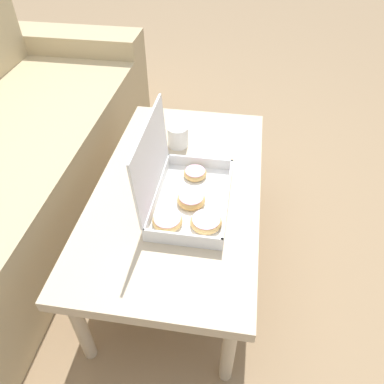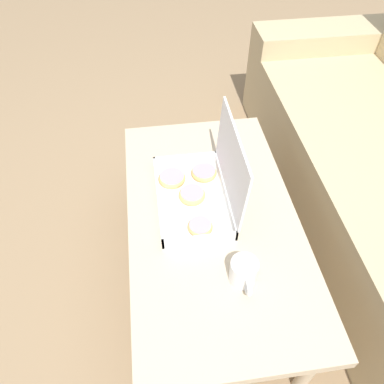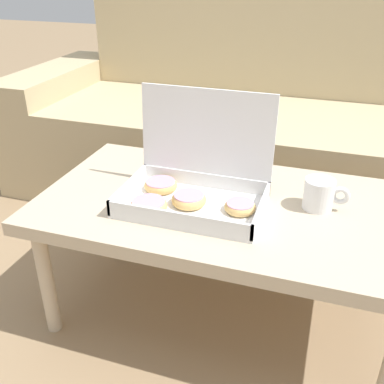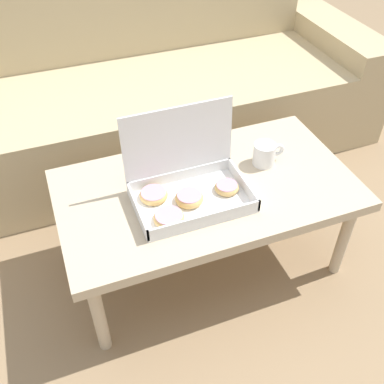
# 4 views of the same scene
# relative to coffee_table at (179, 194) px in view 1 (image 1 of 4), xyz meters

# --- Properties ---
(ground_plane) EXTENTS (12.00, 12.00, 0.00)m
(ground_plane) POSITION_rel_coffee_table_xyz_m (0.00, 0.08, -0.37)
(ground_plane) COLOR #937756
(coffee_table) EXTENTS (1.08, 0.60, 0.41)m
(coffee_table) POSITION_rel_coffee_table_xyz_m (0.00, 0.00, 0.00)
(coffee_table) COLOR #C6B293
(coffee_table) RESTS_ON ground_plane
(pastry_box) EXTENTS (0.40, 0.27, 0.30)m
(pastry_box) POSITION_rel_coffee_table_xyz_m (-0.10, -0.03, 0.10)
(pastry_box) COLOR white
(pastry_box) RESTS_ON coffee_table
(coffee_mug) EXTENTS (0.13, 0.08, 0.09)m
(coffee_mug) POSITION_rel_coffee_table_xyz_m (0.26, 0.05, 0.08)
(coffee_mug) COLOR white
(coffee_mug) RESTS_ON coffee_table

